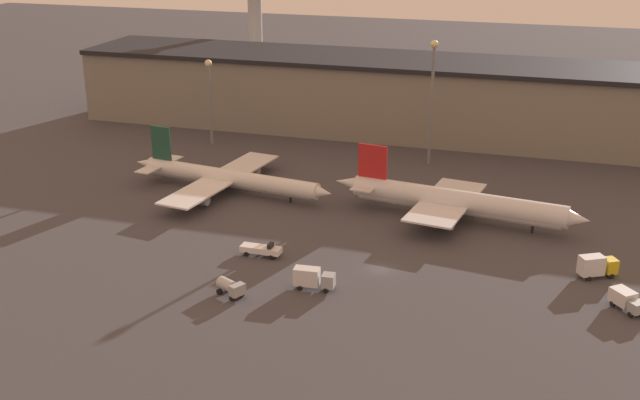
% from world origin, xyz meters
% --- Properties ---
extents(ground, '(600.00, 600.00, 0.00)m').
position_xyz_m(ground, '(0.00, 0.00, 0.00)').
color(ground, '#423F44').
extents(terminal_building, '(202.67, 27.59, 19.86)m').
position_xyz_m(terminal_building, '(0.00, 84.56, 9.97)').
color(terminal_building, gray).
rests_on(terminal_building, ground).
extents(airplane_0, '(47.96, 38.29, 12.54)m').
position_xyz_m(airplane_0, '(-39.81, 27.91, 3.10)').
color(airplane_0, white).
rests_on(airplane_0, ground).
extents(airplane_1, '(50.67, 27.22, 13.12)m').
position_xyz_m(airplane_1, '(8.73, 25.75, 3.84)').
color(airplane_1, silver).
rests_on(airplane_1, ground).
extents(service_vehicle_0, '(7.26, 2.39, 2.57)m').
position_xyz_m(service_vehicle_0, '(-21.20, -0.84, 1.21)').
color(service_vehicle_0, white).
rests_on(service_vehicle_0, ground).
extents(service_vehicle_1, '(5.77, 6.10, 2.93)m').
position_xyz_m(service_vehicle_1, '(38.98, -3.12, 1.66)').
color(service_vehicle_1, '#9EA3A8').
rests_on(service_vehicle_1, ground).
extents(service_vehicle_2, '(5.24, 4.23, 2.59)m').
position_xyz_m(service_vehicle_2, '(-20.46, -16.38, 1.51)').
color(service_vehicle_2, '#9EA3A8').
rests_on(service_vehicle_2, ground).
extents(service_vehicle_3, '(6.69, 5.18, 3.91)m').
position_xyz_m(service_vehicle_3, '(34.70, 7.23, 2.13)').
color(service_vehicle_3, gold).
rests_on(service_vehicle_3, ground).
extents(service_vehicle_4, '(6.72, 2.61, 3.58)m').
position_xyz_m(service_vehicle_4, '(-8.78, -10.43, 1.98)').
color(service_vehicle_4, '#9EA3A8').
rests_on(service_vehicle_4, ground).
extents(lamp_post_0, '(1.80, 1.80, 21.65)m').
position_xyz_m(lamp_post_0, '(-57.83, 59.94, 14.04)').
color(lamp_post_0, slate).
rests_on(lamp_post_0, ground).
extents(lamp_post_1, '(1.80, 1.80, 29.11)m').
position_xyz_m(lamp_post_1, '(-2.06, 59.94, 18.14)').
color(lamp_post_1, slate).
rests_on(lamp_post_1, ground).
extents(control_tower, '(9.00, 9.00, 40.51)m').
position_xyz_m(control_tower, '(-68.28, 118.75, 23.62)').
color(control_tower, '#99999E').
rests_on(control_tower, ground).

